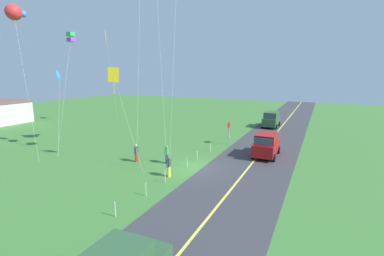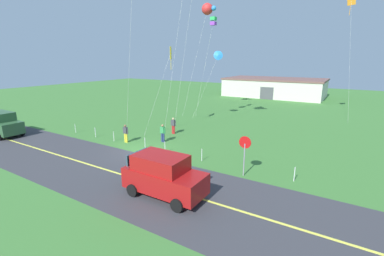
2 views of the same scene
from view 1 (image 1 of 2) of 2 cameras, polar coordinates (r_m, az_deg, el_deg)
ground_plane at (r=23.70m, az=0.80°, el=-8.19°), size 120.00×120.00×0.10m
asphalt_road at (r=22.44m, az=10.28°, el=-9.38°), size 120.00×7.00×0.00m
road_centre_stripe at (r=22.44m, az=10.28°, el=-9.37°), size 120.00×0.16×0.00m
car_suv_foreground at (r=27.39m, az=14.91°, el=-3.25°), size 4.40×2.12×2.24m
car_parked_east_far at (r=42.17m, az=15.83°, el=1.73°), size 4.40×2.12×2.24m
stop_sign at (r=30.89m, az=7.51°, el=-0.10°), size 0.76×0.08×2.56m
person_adult_near at (r=25.43m, az=-11.27°, el=-4.88°), size 0.58×0.22×1.60m
person_adult_companion at (r=21.56m, az=-4.70°, el=-7.66°), size 0.58×0.22×1.60m
person_child_watcher at (r=24.62m, az=-5.16°, el=-5.25°), size 0.58×0.22×1.60m
kite_green_far at (r=29.83m, az=-23.45°, el=16.57°), size 2.74×0.60×11.53m
kite_pink_drift at (r=31.34m, az=-32.45°, el=19.25°), size 2.76×4.09×13.80m
kite_orange_near at (r=43.91m, az=-17.16°, el=17.39°), size 1.83×0.66×13.85m
kite_cyan_top at (r=24.38m, az=-15.64°, el=10.06°), size 1.19×3.72×8.27m
kite_purple_back at (r=30.89m, az=-25.38°, el=9.55°), size 3.03×2.29×8.07m
fence_post_0 at (r=16.60m, az=-15.38°, el=-15.64°), size 0.05×0.05×0.90m
fence_post_1 at (r=18.72m, az=-9.38°, el=-12.18°), size 0.05×0.05×0.90m
fence_post_2 at (r=20.61m, az=-5.51°, el=-9.82°), size 0.05×0.05×0.90m
fence_post_3 at (r=23.61m, az=-1.00°, el=-6.98°), size 0.05×0.05×0.90m
fence_post_4 at (r=25.38m, az=1.04°, el=-5.67°), size 0.05×0.05×0.90m
fence_post_5 at (r=28.29m, az=3.76°, el=-3.90°), size 0.05×0.05×0.90m
fence_post_6 at (r=34.08m, az=7.65°, el=-1.35°), size 0.05×0.05×0.90m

